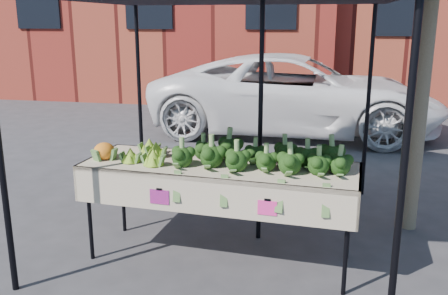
% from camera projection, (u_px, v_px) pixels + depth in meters
% --- Properties ---
extents(ground, '(90.00, 90.00, 0.00)m').
position_uv_depth(ground, '(222.00, 264.00, 4.40)').
color(ground, '#303032').
extents(table, '(2.45, 0.97, 0.90)m').
position_uv_depth(table, '(220.00, 212.00, 4.40)').
color(table, beige).
rests_on(table, ground).
extents(canopy, '(3.16, 3.16, 2.74)m').
position_uv_depth(canopy, '(226.00, 100.00, 4.75)').
color(canopy, black).
rests_on(canopy, ground).
extents(broccoli_heap, '(1.53, 0.56, 0.25)m').
position_uv_depth(broccoli_heap, '(261.00, 152.00, 4.21)').
color(broccoli_heap, black).
rests_on(broccoli_heap, table).
extents(romanesco_cluster, '(0.42, 0.56, 0.19)m').
position_uv_depth(romanesco_cluster, '(148.00, 149.00, 4.43)').
color(romanesco_cluster, '#8CB72F').
rests_on(romanesco_cluster, table).
extents(cauliflower_pair, '(0.19, 0.19, 0.17)m').
position_uv_depth(cauliflower_pair, '(104.00, 150.00, 4.43)').
color(cauliflower_pair, orange).
rests_on(cauliflower_pair, table).
extents(street_tree, '(2.12, 2.12, 4.18)m').
position_uv_depth(street_tree, '(429.00, 23.00, 4.66)').
color(street_tree, '#1E4C14').
rests_on(street_tree, ground).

